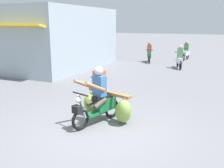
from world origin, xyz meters
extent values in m
plane|color=slate|center=(0.00, 0.00, 0.00)|extent=(120.00, 120.00, 0.00)
torus|color=black|center=(-0.52, -0.18, 0.28)|extent=(0.25, 0.56, 0.56)
torus|color=black|center=(-0.15, 0.96, 0.28)|extent=(0.25, 0.56, 0.56)
cube|color=#196638|center=(-0.37, 0.30, 0.32)|extent=(0.40, 0.61, 0.08)
cube|color=#196638|center=(-0.24, 0.68, 0.50)|extent=(0.47, 0.70, 0.36)
cube|color=black|center=(-0.27, 0.60, 0.72)|extent=(0.44, 0.65, 0.10)
cylinder|color=gray|center=(-0.51, -0.12, 0.62)|extent=(0.16, 0.29, 0.69)
cylinder|color=black|center=(-0.52, -0.16, 0.96)|extent=(0.54, 0.21, 0.04)
sphere|color=silver|center=(-0.54, -0.23, 0.82)|extent=(0.14, 0.14, 0.14)
cube|color=black|center=(-0.56, -0.27, 0.58)|extent=(0.28, 0.23, 0.20)
cube|color=#196638|center=(-0.52, -0.18, 0.58)|extent=(0.18, 0.30, 0.04)
cube|color=olive|center=(-0.19, 0.82, 0.78)|extent=(1.45, 0.57, 0.08)
cube|color=olive|center=(-0.14, 0.99, 0.75)|extent=(1.31, 0.50, 0.06)
ellipsoid|color=#87AB4A|center=(0.40, 0.54, 0.47)|extent=(0.45, 0.43, 0.50)
cylinder|color=#998459|center=(0.40, 0.54, 0.74)|extent=(0.02, 0.02, 0.10)
ellipsoid|color=#81A544|center=(0.32, 0.67, 0.34)|extent=(0.58, 0.55, 0.60)
cylinder|color=#998459|center=(0.32, 0.67, 0.70)|extent=(0.02, 0.02, 0.18)
ellipsoid|color=#80A443|center=(-0.69, 1.01, 0.41)|extent=(0.50, 0.47, 0.47)
cylinder|color=#998459|center=(-0.69, 1.01, 0.70)|extent=(0.02, 0.02, 0.18)
ellipsoid|color=#7EA141|center=(-0.83, 1.14, 0.39)|extent=(0.41, 0.39, 0.60)
cylinder|color=#998459|center=(-0.83, 1.14, 0.72)|extent=(0.02, 0.02, 0.13)
ellipsoid|color=#7C9F3E|center=(-0.84, 0.95, 0.37)|extent=(0.58, 0.56, 0.54)
cylinder|color=#998459|center=(-0.84, 0.95, 0.70)|extent=(0.02, 0.02, 0.18)
cube|color=#386699|center=(-0.30, 0.49, 1.05)|extent=(0.39, 0.32, 0.56)
sphere|color=silver|center=(-0.31, 0.47, 1.46)|extent=(0.24, 0.24, 0.24)
cylinder|color=#9E7051|center=(-0.23, 0.10, 1.11)|extent=(0.26, 0.72, 0.39)
cylinder|color=#9E7051|center=(-0.60, 0.23, 1.11)|extent=(0.36, 0.70, 0.39)
cylinder|color=#4C4238|center=(-0.21, 0.33, 0.62)|extent=(0.26, 0.46, 0.27)
cylinder|color=#4C4238|center=(-0.47, 0.42, 0.62)|extent=(0.26, 0.46, 0.27)
torus|color=black|center=(-0.02, 10.83, 0.26)|extent=(0.24, 0.52, 0.52)
torus|color=black|center=(0.32, 9.78, 0.26)|extent=(0.24, 0.52, 0.52)
cube|color=silver|center=(0.18, 10.21, 0.50)|extent=(0.51, 0.93, 0.32)
cylinder|color=black|center=(-0.01, 10.78, 0.92)|extent=(0.49, 0.19, 0.04)
cube|color=#4C7F51|center=(0.19, 10.19, 0.95)|extent=(0.35, 0.28, 0.52)
sphere|color=tan|center=(0.18, 10.21, 1.30)|extent=(0.20, 0.20, 0.20)
torus|color=black|center=(-0.10, 13.46, 0.26)|extent=(0.15, 0.53, 0.52)
torus|color=black|center=(0.05, 14.55, 0.26)|extent=(0.15, 0.53, 0.52)
cube|color=silver|center=(-0.01, 14.10, 0.50)|extent=(0.36, 0.92, 0.32)
cylinder|color=black|center=(-0.09, 13.51, 0.92)|extent=(0.50, 0.10, 0.04)
cube|color=#4C7F51|center=(-0.01, 14.12, 0.95)|extent=(0.32, 0.24, 0.52)
sphere|color=tan|center=(-0.01, 14.10, 1.30)|extent=(0.20, 0.20, 0.20)
torus|color=black|center=(-2.00, 11.35, 0.26)|extent=(0.24, 0.52, 0.52)
torus|color=black|center=(-2.34, 12.40, 0.26)|extent=(0.24, 0.52, 0.52)
cube|color=#196638|center=(-2.20, 11.97, 0.50)|extent=(0.51, 0.93, 0.32)
cylinder|color=black|center=(-2.02, 11.40, 0.92)|extent=(0.49, 0.19, 0.04)
cube|color=#994738|center=(-2.21, 11.99, 0.95)|extent=(0.35, 0.28, 0.52)
sphere|color=#9E7051|center=(-2.20, 11.97, 1.30)|extent=(0.20, 0.20, 0.20)
cube|color=#9EADB7|center=(-6.11, 7.73, 1.79)|extent=(3.22, 7.48, 3.57)
cube|color=gold|center=(-6.11, 3.74, 2.57)|extent=(2.90, 0.51, 0.20)
cube|color=#CC4C38|center=(-3.02, 5.87, 0.18)|extent=(0.56, 0.40, 0.36)
camera|label=1|loc=(2.76, -5.58, 2.71)|focal=41.71mm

